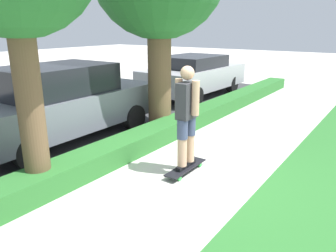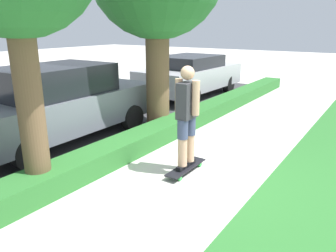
# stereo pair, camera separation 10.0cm
# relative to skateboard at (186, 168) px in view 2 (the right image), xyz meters

# --- Properties ---
(ground_plane) EXTENTS (60.00, 60.00, 0.00)m
(ground_plane) POSITION_rel_skateboard_xyz_m (-0.07, -0.25, -0.08)
(ground_plane) COLOR beige
(street_asphalt) EXTENTS (18.59, 5.00, 0.01)m
(street_asphalt) POSITION_rel_skateboard_xyz_m (-0.07, 3.95, -0.08)
(street_asphalt) COLOR #38383A
(street_asphalt) RESTS_ON ground_plane
(hedge_row) EXTENTS (18.59, 0.60, 0.37)m
(hedge_row) POSITION_rel_skateboard_xyz_m (-0.07, 1.35, 0.10)
(hedge_row) COLOR #2D702D
(hedge_row) RESTS_ON ground_plane
(skateboard) EXTENTS (0.99, 0.24, 0.10)m
(skateboard) POSITION_rel_skateboard_xyz_m (0.00, 0.00, 0.00)
(skateboard) COLOR black
(skateboard) RESTS_ON ground_plane
(skater_person) EXTENTS (0.50, 0.44, 1.73)m
(skater_person) POSITION_rel_skateboard_xyz_m (-0.00, 0.00, 0.94)
(skater_person) COLOR black
(skater_person) RESTS_ON skateboard
(parked_car_middle) EXTENTS (4.52, 1.85, 1.64)m
(parked_car_middle) POSITION_rel_skateboard_xyz_m (-0.09, 3.14, 0.75)
(parked_car_middle) COLOR slate
(parked_car_middle) RESTS_ON ground_plane
(parked_car_rear) EXTENTS (4.41, 2.03, 1.43)m
(parked_car_rear) POSITION_rel_skateboard_xyz_m (5.68, 3.25, 0.68)
(parked_car_rear) COLOR #B7B7BC
(parked_car_rear) RESTS_ON ground_plane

